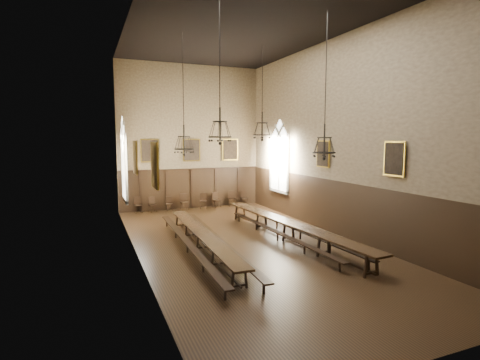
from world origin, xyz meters
TOP-DOWN VIEW (x-y plane):
  - floor at (0.00, 0.00)m, footprint 9.00×18.00m
  - ceiling at (0.00, 0.00)m, footprint 9.00×18.00m
  - wall_back at (0.00, 9.01)m, footprint 9.00×0.02m
  - wall_front at (0.00, -9.01)m, footprint 9.00×0.02m
  - wall_left at (-4.51, 0.00)m, footprint 0.02×18.00m
  - wall_right at (4.51, 0.00)m, footprint 0.02×18.00m
  - wainscot_panelling at (0.00, 0.00)m, footprint 9.00×18.00m
  - table_left at (-2.00, -0.07)m, footprint 0.90×9.24m
  - table_right at (1.90, -0.11)m, footprint 1.45×10.72m
  - bench_left_outer at (-2.64, -0.16)m, footprint 0.55×10.06m
  - bench_left_inner at (-1.37, -0.21)m, footprint 0.75×10.01m
  - bench_right_inner at (1.42, -0.01)m, footprint 0.55×9.03m
  - bench_right_outer at (2.47, -0.16)m, footprint 0.50×9.22m
  - chair_0 at (-3.42, 8.56)m, footprint 0.47×0.47m
  - chair_1 at (-2.57, 8.49)m, footprint 0.49×0.49m
  - chair_2 at (-1.53, 8.60)m, footprint 0.40×0.40m
  - chair_3 at (-0.59, 8.54)m, footprint 0.49×0.49m
  - chair_4 at (0.61, 8.52)m, footprint 0.53×0.53m
  - chair_5 at (1.51, 8.52)m, footprint 0.53×0.53m
  - chair_6 at (2.59, 8.56)m, footprint 0.53×0.53m
  - chair_7 at (3.49, 8.59)m, footprint 0.51×0.51m
  - chandelier_back_left at (-2.10, 2.26)m, footprint 0.87×0.87m
  - chandelier_back_right at (2.08, 3.00)m, footprint 0.93×0.93m
  - chandelier_front_left at (-2.03, -2.36)m, footprint 0.78×0.78m
  - chandelier_front_right at (2.05, -2.39)m, footprint 0.86×0.86m
  - portrait_back_0 at (-2.60, 8.88)m, footprint 1.10×0.12m
  - portrait_back_1 at (0.00, 8.88)m, footprint 1.10×0.12m
  - portrait_back_2 at (2.60, 8.88)m, footprint 1.10×0.12m
  - portrait_left_0 at (-4.38, 1.00)m, footprint 0.12×1.00m
  - portrait_left_1 at (-4.38, -3.50)m, footprint 0.12×1.00m
  - portrait_right_0 at (4.38, 1.00)m, footprint 0.12×1.00m
  - portrait_right_1 at (4.38, -3.50)m, footprint 0.12×1.00m
  - window_right at (4.43, 5.50)m, footprint 0.20×2.20m
  - window_left at (-4.43, 5.50)m, footprint 0.20×2.20m

SIDE VIEW (x-z plane):
  - floor at x=0.00m, z-range -0.02..0.00m
  - bench_right_inner at x=1.42m, z-range 0.06..0.46m
  - chair_2 at x=-1.53m, z-range -0.17..0.69m
  - bench_right_outer at x=2.47m, z-range 0.06..0.47m
  - chair_1 at x=-2.57m, z-range -0.18..0.74m
  - bench_left_inner at x=-1.37m, z-range 0.06..0.51m
  - bench_left_outer at x=-2.64m, z-range 0.06..0.51m
  - chair_0 at x=-3.42m, z-range -0.19..0.77m
  - chair_4 at x=0.61m, z-range -0.19..0.77m
  - chair_5 at x=1.51m, z-range -0.19..0.78m
  - chair_7 at x=3.49m, z-range -0.19..0.78m
  - chair_6 at x=2.59m, z-range -0.20..0.80m
  - chair_3 at x=-0.59m, z-range -0.20..0.80m
  - table_left at x=-2.00m, z-range 0.00..0.72m
  - table_right at x=1.90m, z-range 0.00..0.83m
  - wainscot_panelling at x=0.00m, z-range 0.00..2.50m
  - window_right at x=4.43m, z-range 1.10..5.70m
  - window_left at x=-4.43m, z-range 1.10..5.70m
  - portrait_back_0 at x=-2.60m, z-range 3.00..4.40m
  - portrait_back_1 at x=0.00m, z-range 3.00..4.40m
  - portrait_back_2 at x=2.60m, z-range 3.00..4.40m
  - portrait_left_0 at x=-4.38m, z-range 3.05..4.35m
  - portrait_left_1 at x=-4.38m, z-range 3.05..4.35m
  - portrait_right_0 at x=4.38m, z-range 3.05..4.35m
  - portrait_right_1 at x=4.38m, z-range 3.05..4.35m
  - chandelier_front_right at x=2.05m, z-range 1.65..6.88m
  - chandelier_back_left at x=-2.10m, z-range 1.71..6.90m
  - wall_back at x=0.00m, z-range 0.00..9.00m
  - wall_front at x=0.00m, z-range 0.00..9.00m
  - wall_left at x=-4.51m, z-range 0.00..9.00m
  - wall_right at x=4.51m, z-range 0.00..9.00m
  - chandelier_front_left at x=-2.03m, z-range 2.52..7.16m
  - chandelier_back_right at x=2.08m, z-range 2.62..7.17m
  - ceiling at x=0.00m, z-range 9.00..9.02m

